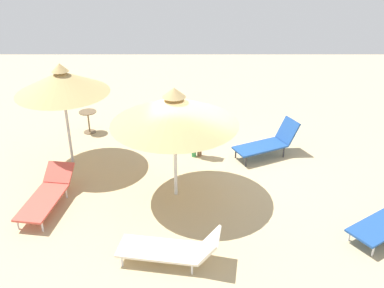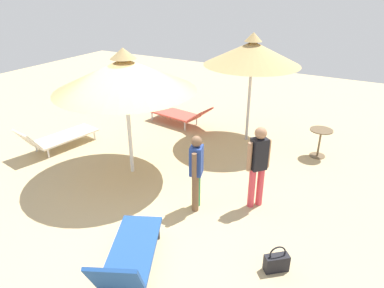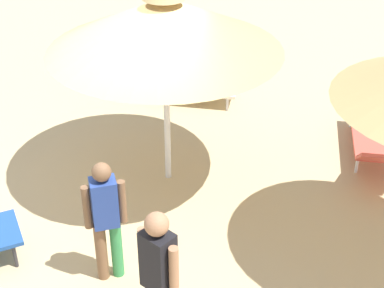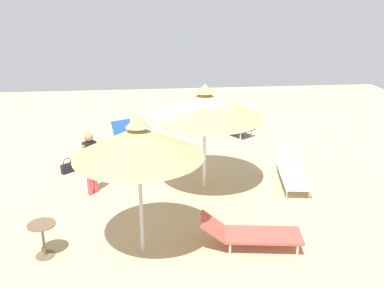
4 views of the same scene
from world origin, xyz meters
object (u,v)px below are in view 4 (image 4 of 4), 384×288
parasol_umbrella_far_left (138,142)px  lounge_chair_center (226,122)px  lounge_chair_far_right (250,233)px  handbag (68,168)px  parasol_umbrella_back (205,105)px  lounge_chair_near_right (293,172)px  lounge_chair_near_left (131,143)px  person_standing_edge (91,160)px  side_table_round (43,234)px  person_standing_front (129,153)px

parasol_umbrella_far_left → lounge_chair_center: bearing=-21.9°
lounge_chair_far_right → handbag: size_ratio=4.69×
parasol_umbrella_back → handbag: parasol_umbrella_back is taller
lounge_chair_center → parasol_umbrella_back: bearing=162.9°
lounge_chair_near_right → lounge_chair_near_left: bearing=59.8°
parasol_umbrella_back → person_standing_edge: 3.23m
lounge_chair_far_right → parasol_umbrella_far_left: bearing=88.5°
lounge_chair_near_right → person_standing_edge: 5.43m
lounge_chair_far_right → person_standing_edge: 4.59m
parasol_umbrella_far_left → side_table_round: (0.09, 1.94, -1.88)m
parasol_umbrella_back → side_table_round: (-2.89, 3.58, -1.78)m
parasol_umbrella_back → person_standing_front: (0.54, 1.98, -1.41)m
side_table_round → parasol_umbrella_far_left: bearing=-92.5°
lounge_chair_near_right → person_standing_front: bearing=83.2°
person_standing_edge → lounge_chair_near_left: bearing=-19.0°
parasol_umbrella_far_left → lounge_chair_center: 8.59m
parasol_umbrella_back → handbag: 4.58m
lounge_chair_near_right → person_standing_front: person_standing_front is taller
parasol_umbrella_far_left → side_table_round: parasol_umbrella_far_left is taller
lounge_chair_near_right → side_table_round: lounge_chair_near_right is taller
parasol_umbrella_far_left → lounge_chair_far_right: 2.97m
parasol_umbrella_far_left → person_standing_edge: 3.47m
parasol_umbrella_far_left → person_standing_front: bearing=5.5°
handbag → lounge_chair_near_left: bearing=-55.7°
lounge_chair_far_right → person_standing_edge: bearing=49.8°
person_standing_edge → person_standing_front: size_ratio=1.09×
lounge_chair_center → person_standing_edge: 6.60m
handbag → side_table_round: size_ratio=0.63×
lounge_chair_near_right → lounge_chair_near_left: lounge_chair_near_left is taller
parasol_umbrella_back → person_standing_front: size_ratio=1.96×
lounge_chair_near_left → lounge_chair_center: 4.10m
lounge_chair_near_left → person_standing_edge: person_standing_edge is taller
parasol_umbrella_back → person_standing_front: parasol_umbrella_back is taller
parasol_umbrella_far_left → lounge_chair_near_right: size_ratio=1.36×
parasol_umbrella_back → side_table_round: bearing=128.9°
lounge_chair_near_left → lounge_chair_far_right: (-5.64, -2.54, -0.10)m
lounge_chair_far_right → side_table_round: side_table_round is taller
person_standing_edge → parasol_umbrella_far_left: bearing=-155.7°
parasol_umbrella_back → lounge_chair_far_right: size_ratio=1.40×
lounge_chair_near_right → lounge_chair_near_left: size_ratio=1.07×
person_standing_front → person_standing_edge: bearing=123.5°
lounge_chair_near_right → person_standing_edge: size_ratio=1.27×
lounge_chair_near_right → side_table_round: (-2.90, 6.04, 0.16)m
lounge_chair_center → person_standing_front: person_standing_front is taller
parasol_umbrella_back → lounge_chair_far_right: parasol_umbrella_back is taller
lounge_chair_near_left → handbag: size_ratio=4.33×
parasol_umbrella_far_left → handbag: (4.35, 2.18, -2.21)m
lounge_chair_near_left → person_standing_front: bearing=-179.2°
person_standing_front → side_table_round: (-3.43, 1.60, -0.37)m
lounge_chair_near_left → person_standing_front: (-2.06, -0.03, 0.42)m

